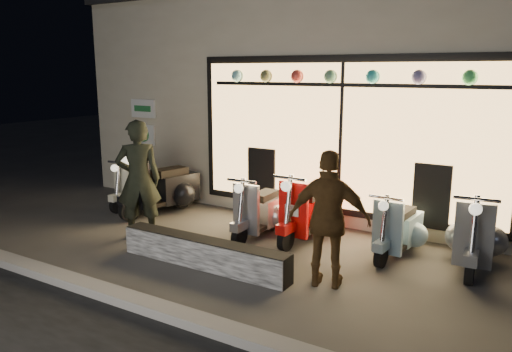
{
  "coord_description": "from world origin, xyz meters",
  "views": [
    {
      "loc": [
        3.82,
        -5.76,
        2.63
      ],
      "look_at": [
        -0.03,
        0.6,
        1.05
      ],
      "focal_mm": 35.0,
      "sensor_mm": 36.0,
      "label": 1
    }
  ],
  "objects_px": {
    "scooter_silver": "(263,210)",
    "scooter_red": "(311,211)",
    "man": "(139,180)",
    "woman": "(329,220)",
    "graffiti_barrier": "(204,253)"
  },
  "relations": [
    {
      "from": "woman",
      "to": "scooter_silver",
      "type": "bearing_deg",
      "value": -52.45
    },
    {
      "from": "scooter_silver",
      "to": "woman",
      "type": "distance_m",
      "value": 2.21
    },
    {
      "from": "scooter_silver",
      "to": "scooter_red",
      "type": "relative_size",
      "value": 0.92
    },
    {
      "from": "scooter_silver",
      "to": "graffiti_barrier",
      "type": "bearing_deg",
      "value": -89.06
    },
    {
      "from": "man",
      "to": "woman",
      "type": "bearing_deg",
      "value": 132.14
    },
    {
      "from": "scooter_silver",
      "to": "woman",
      "type": "xyz_separation_m",
      "value": [
        1.71,
        -1.33,
        0.46
      ]
    },
    {
      "from": "graffiti_barrier",
      "to": "man",
      "type": "relative_size",
      "value": 1.37
    },
    {
      "from": "scooter_red",
      "to": "woman",
      "type": "xyz_separation_m",
      "value": [
        0.98,
        -1.59,
        0.43
      ]
    },
    {
      "from": "scooter_silver",
      "to": "man",
      "type": "distance_m",
      "value": 2.05
    },
    {
      "from": "man",
      "to": "scooter_red",
      "type": "bearing_deg",
      "value": 166.42
    },
    {
      "from": "scooter_silver",
      "to": "scooter_red",
      "type": "xyz_separation_m",
      "value": [
        0.73,
        0.26,
        0.03
      ]
    },
    {
      "from": "scooter_red",
      "to": "woman",
      "type": "relative_size",
      "value": 0.87
    },
    {
      "from": "graffiti_barrier",
      "to": "scooter_red",
      "type": "height_order",
      "value": "scooter_red"
    },
    {
      "from": "scooter_silver",
      "to": "woman",
      "type": "height_order",
      "value": "woman"
    },
    {
      "from": "scooter_silver",
      "to": "man",
      "type": "xyz_separation_m",
      "value": [
        -1.6,
        -1.16,
        0.55
      ]
    }
  ]
}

